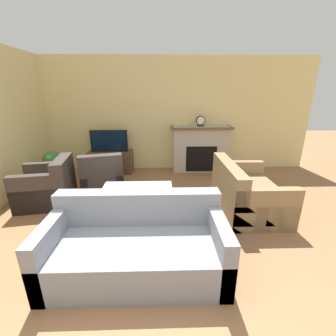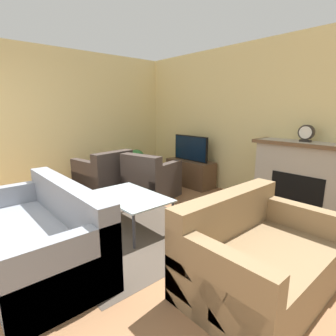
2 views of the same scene
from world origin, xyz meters
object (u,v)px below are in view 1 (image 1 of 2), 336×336
(armchair_by_window, at_px, (48,187))
(tv, at_px, (109,141))
(potted_plant, at_px, (53,165))
(mantel_clock, at_px, (200,121))
(coffee_table, at_px, (137,192))
(couch_loveseat, at_px, (246,194))
(armchair_accent, at_px, (102,177))
(couch_sectional, at_px, (137,247))

(armchair_by_window, bearing_deg, tv, 145.36)
(tv, bearing_deg, potted_plant, -152.07)
(potted_plant, relative_size, mantel_clock, 2.83)
(armchair_by_window, relative_size, coffee_table, 0.87)
(coffee_table, bearing_deg, potted_plant, 143.53)
(couch_loveseat, height_order, potted_plant, couch_loveseat)
(armchair_by_window, height_order, mantel_clock, mantel_clock)
(couch_loveseat, bearing_deg, potted_plant, 70.51)
(tv, distance_m, armchair_by_window, 1.83)
(armchair_by_window, height_order, armchair_accent, same)
(tv, xyz_separation_m, coffee_table, (0.85, -2.05, -0.38))
(armchair_accent, height_order, mantel_clock, mantel_clock)
(armchair_by_window, xyz_separation_m, coffee_table, (1.62, -0.46, 0.11))
(tv, xyz_separation_m, armchair_by_window, (-0.77, -1.59, -0.49))
(coffee_table, height_order, mantel_clock, mantel_clock)
(mantel_clock, bearing_deg, armchair_by_window, -150.24)
(couch_sectional, bearing_deg, mantel_clock, 70.07)
(armchair_by_window, relative_size, potted_plant, 1.41)
(coffee_table, bearing_deg, mantel_clock, 58.23)
(armchair_accent, bearing_deg, couch_sectional, 99.06)
(coffee_table, bearing_deg, couch_loveseat, 3.89)
(couch_loveseat, distance_m, mantel_clock, 2.29)
(couch_sectional, xyz_separation_m, mantel_clock, (1.21, 3.33, 0.95))
(couch_sectional, relative_size, coffee_table, 1.69)
(armchair_by_window, xyz_separation_m, mantel_clock, (2.95, 1.69, 0.94))
(armchair_by_window, bearing_deg, coffee_table, 65.17)
(tv, relative_size, armchair_accent, 0.90)
(couch_loveseat, xyz_separation_m, armchair_by_window, (-3.42, 0.34, 0.01))
(tv, distance_m, couch_loveseat, 3.32)
(couch_sectional, bearing_deg, armchair_by_window, 136.64)
(coffee_table, distance_m, potted_plant, 2.46)
(tv, relative_size, couch_loveseat, 0.63)
(tv, distance_m, potted_plant, 1.33)
(potted_plant, bearing_deg, armchair_accent, -23.15)
(tv, relative_size, armchair_by_window, 0.90)
(couch_loveseat, bearing_deg, couch_sectional, 127.86)
(armchair_accent, relative_size, mantel_clock, 4.01)
(mantel_clock, bearing_deg, couch_loveseat, -76.88)
(couch_loveseat, bearing_deg, armchair_accent, 72.25)
(tv, relative_size, coffee_table, 0.78)
(armchair_accent, distance_m, coffee_table, 1.24)
(couch_sectional, height_order, couch_loveseat, same)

